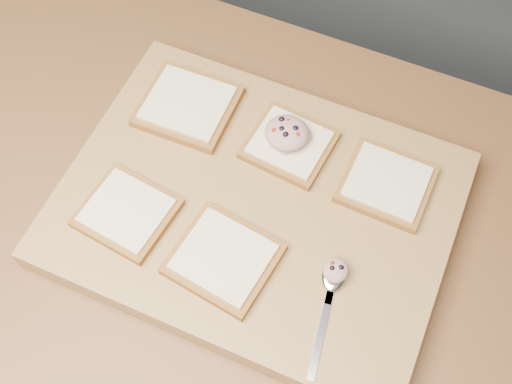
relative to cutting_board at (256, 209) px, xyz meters
The scene contains 10 objects.
island_counter 0.47m from the cutting_board, 79.47° to the right, with size 2.00×0.80×0.90m.
cutting_board is the anchor object (origin of this frame).
bread_far_left 0.18m from the cutting_board, 146.45° to the left, with size 0.13×0.12×0.02m.
bread_far_center 0.10m from the cutting_board, 85.35° to the left, with size 0.12×0.11×0.02m.
bread_far_right 0.18m from the cutting_board, 31.30° to the left, with size 0.12×0.11×0.02m.
bread_near_left 0.17m from the cutting_board, 149.94° to the right, with size 0.12×0.12×0.02m.
bread_near_center 0.10m from the cutting_board, 92.12° to the right, with size 0.14×0.13×0.02m.
tuna_salad_dollop 0.11m from the cutting_board, 88.77° to the left, with size 0.06×0.06×0.03m.
spoon 0.15m from the cutting_board, 27.11° to the right, with size 0.04×0.16×0.01m.
spoon_salad 0.15m from the cutting_board, 23.34° to the right, with size 0.03×0.03×0.02m.
Camera 1 is at (0.15, -0.31, 1.70)m, focal length 45.00 mm.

